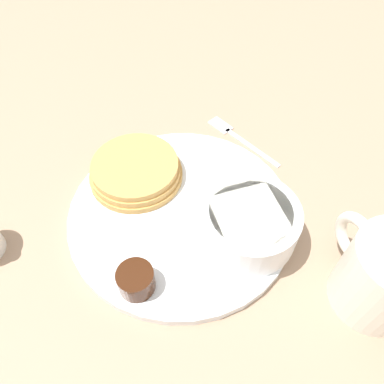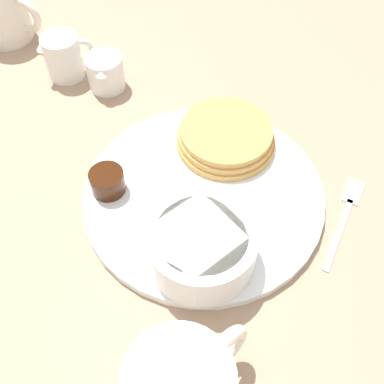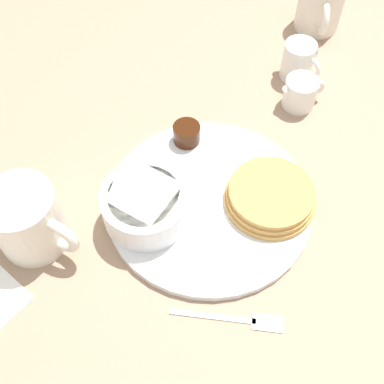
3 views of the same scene
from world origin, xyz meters
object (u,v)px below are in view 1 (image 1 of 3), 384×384
(plate, at_px, (181,213))
(coffee_mug, at_px, (383,275))
(fork, at_px, (236,135))
(bowl, at_px, (249,222))

(plate, relative_size, coffee_mug, 2.40)
(coffee_mug, bearing_deg, plate, -22.33)
(coffee_mug, relative_size, fork, 1.08)
(bowl, bearing_deg, coffee_mug, 156.02)
(bowl, bearing_deg, plate, -19.56)
(bowl, relative_size, fork, 1.05)
(fork, bearing_deg, bowl, 94.28)
(plate, bearing_deg, fork, -114.04)
(plate, xyz_separation_m, coffee_mug, (-0.22, 0.09, 0.04))
(plate, bearing_deg, bowl, 160.44)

